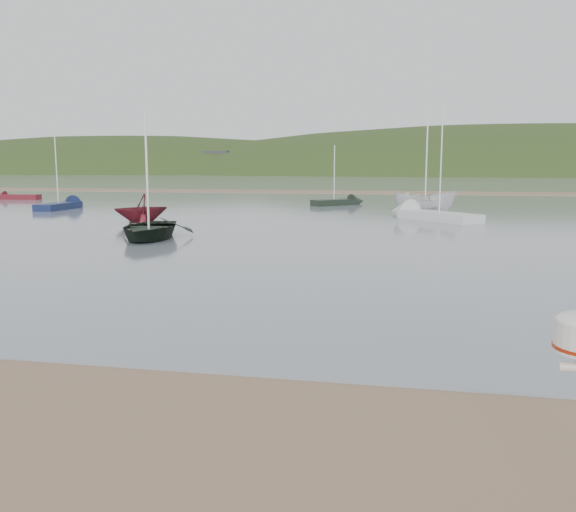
% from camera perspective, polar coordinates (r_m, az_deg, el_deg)
% --- Properties ---
extents(ground, '(560.00, 560.00, 0.00)m').
position_cam_1_polar(ground, '(6.90, -17.38, -21.58)').
color(ground, '#81634A').
rests_on(ground, ground).
extents(water, '(560.00, 256.00, 0.04)m').
position_cam_1_polar(water, '(137.26, 10.22, 7.01)').
color(water, gray).
rests_on(water, ground).
extents(sandbar, '(560.00, 7.00, 0.07)m').
position_cam_1_polar(sandbar, '(75.32, 9.15, 5.91)').
color(sandbar, '#81634A').
rests_on(sandbar, water).
extents(hill_ridge, '(620.00, 180.00, 80.00)m').
position_cam_1_polar(hill_ridge, '(241.80, 15.04, 2.78)').
color(hill_ridge, '#263A18').
rests_on(hill_ridge, ground).
extents(far_cottages, '(294.40, 6.30, 8.00)m').
position_cam_1_polar(far_cottages, '(201.19, 11.53, 8.56)').
color(far_cottages, silver).
rests_on(far_cottages, ground).
extents(boat_dark, '(3.57, 1.51, 4.84)m').
position_cam_1_polar(boat_dark, '(28.38, -13.02, 6.40)').
color(boat_dark, black).
rests_on(boat_dark, water).
extents(boat_red, '(3.05, 3.13, 3.15)m').
position_cam_1_polar(boat_red, '(37.16, -13.62, 5.54)').
color(boat_red, maroon).
rests_on(boat_red, water).
extents(boat_white, '(1.62, 1.58, 4.18)m').
position_cam_1_polar(boat_white, '(42.82, 12.77, 6.63)').
color(boat_white, silver).
rests_on(boat_white, water).
extents(sailboat_dark_mid, '(4.61, 4.72, 5.34)m').
position_cam_1_polar(sailboat_dark_mid, '(51.98, 5.38, 5.09)').
color(sailboat_dark_mid, black).
rests_on(sailboat_dark_mid, ground).
extents(dinghy_red_far, '(4.84, 1.54, 1.16)m').
position_cam_1_polar(dinghy_red_far, '(65.65, -24.47, 5.06)').
color(dinghy_red_far, maroon).
rests_on(dinghy_red_far, ground).
extents(sailboat_blue_near, '(1.60, 6.05, 6.02)m').
position_cam_1_polar(sailboat_blue_near, '(50.78, -19.83, 4.54)').
color(sailboat_blue_near, '#141F47').
rests_on(sailboat_blue_near, ground).
extents(sailboat_white_near, '(6.28, 6.84, 7.41)m').
position_cam_1_polar(sailboat_white_near, '(39.87, 11.95, 3.89)').
color(sailboat_white_near, silver).
rests_on(sailboat_white_near, ground).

